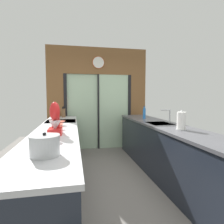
{
  "coord_description": "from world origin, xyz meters",
  "views": [
    {
      "loc": [
        -0.65,
        -2.61,
        1.4
      ],
      "look_at": [
        0.03,
        0.7,
        1.13
      ],
      "focal_mm": 30.05,
      "sensor_mm": 36.0,
      "label": 1
    }
  ],
  "objects_px": {
    "mixing_bowl_mid": "(58,127)",
    "paper_towel_roll": "(181,121)",
    "knife_block": "(64,113)",
    "stand_mixer": "(55,122)",
    "mixing_bowl_far": "(60,123)",
    "soap_bottle": "(144,113)",
    "oven_range": "(61,144)",
    "mixing_bowl_near": "(52,138)",
    "stock_pot": "(45,146)"
  },
  "relations": [
    {
      "from": "oven_range",
      "to": "stock_pot",
      "type": "xyz_separation_m",
      "value": [
        0.02,
        -2.28,
        0.55
      ]
    },
    {
      "from": "stock_pot",
      "to": "mixing_bowl_mid",
      "type": "bearing_deg",
      "value": 90.0
    },
    {
      "from": "mixing_bowl_near",
      "to": "oven_range",
      "type": "bearing_deg",
      "value": 90.59
    },
    {
      "from": "mixing_bowl_far",
      "to": "knife_block",
      "type": "height_order",
      "value": "knife_block"
    },
    {
      "from": "mixing_bowl_near",
      "to": "stand_mixer",
      "type": "distance_m",
      "value": 0.43
    },
    {
      "from": "stand_mixer",
      "to": "paper_towel_roll",
      "type": "distance_m",
      "value": 1.78
    },
    {
      "from": "oven_range",
      "to": "soap_bottle",
      "type": "height_order",
      "value": "soap_bottle"
    },
    {
      "from": "mixing_bowl_mid",
      "to": "stock_pot",
      "type": "bearing_deg",
      "value": -90.0
    },
    {
      "from": "oven_range",
      "to": "mixing_bowl_far",
      "type": "distance_m",
      "value": 0.81
    },
    {
      "from": "stand_mixer",
      "to": "stock_pot",
      "type": "relative_size",
      "value": 1.72
    },
    {
      "from": "knife_block",
      "to": "stand_mixer",
      "type": "bearing_deg",
      "value": -90.0
    },
    {
      "from": "soap_bottle",
      "to": "paper_towel_roll",
      "type": "relative_size",
      "value": 0.97
    },
    {
      "from": "stock_pot",
      "to": "mixing_bowl_far",
      "type": "bearing_deg",
      "value": 90.0
    },
    {
      "from": "mixing_bowl_near",
      "to": "mixing_bowl_far",
      "type": "relative_size",
      "value": 0.86
    },
    {
      "from": "oven_range",
      "to": "mixing_bowl_far",
      "type": "relative_size",
      "value": 4.75
    },
    {
      "from": "oven_range",
      "to": "stand_mixer",
      "type": "xyz_separation_m",
      "value": [
        0.02,
        -1.37,
        0.63
      ]
    },
    {
      "from": "knife_block",
      "to": "stand_mixer",
      "type": "height_order",
      "value": "stand_mixer"
    },
    {
      "from": "mixing_bowl_near",
      "to": "mixing_bowl_mid",
      "type": "height_order",
      "value": "mixing_bowl_near"
    },
    {
      "from": "mixing_bowl_near",
      "to": "stock_pot",
      "type": "distance_m",
      "value": 0.49
    },
    {
      "from": "mixing_bowl_far",
      "to": "paper_towel_roll",
      "type": "relative_size",
      "value": 0.66
    },
    {
      "from": "mixing_bowl_near",
      "to": "soap_bottle",
      "type": "relative_size",
      "value": 0.59
    },
    {
      "from": "paper_towel_roll",
      "to": "soap_bottle",
      "type": "bearing_deg",
      "value": 90.0
    },
    {
      "from": "mixing_bowl_mid",
      "to": "soap_bottle",
      "type": "relative_size",
      "value": 0.6
    },
    {
      "from": "mixing_bowl_mid",
      "to": "mixing_bowl_far",
      "type": "distance_m",
      "value": 0.37
    },
    {
      "from": "mixing_bowl_far",
      "to": "stand_mixer",
      "type": "relative_size",
      "value": 0.46
    },
    {
      "from": "mixing_bowl_mid",
      "to": "paper_towel_roll",
      "type": "bearing_deg",
      "value": -12.61
    },
    {
      "from": "mixing_bowl_near",
      "to": "stock_pot",
      "type": "xyz_separation_m",
      "value": [
        0.0,
        -0.49,
        0.04
      ]
    },
    {
      "from": "stock_pot",
      "to": "mixing_bowl_near",
      "type": "bearing_deg",
      "value": 90.0
    },
    {
      "from": "stock_pot",
      "to": "soap_bottle",
      "type": "height_order",
      "value": "soap_bottle"
    },
    {
      "from": "knife_block",
      "to": "mixing_bowl_near",
      "type": "bearing_deg",
      "value": -90.0
    },
    {
      "from": "stock_pot",
      "to": "paper_towel_roll",
      "type": "height_order",
      "value": "paper_towel_roll"
    },
    {
      "from": "knife_block",
      "to": "soap_bottle",
      "type": "xyz_separation_m",
      "value": [
        1.78,
        -0.68,
        0.02
      ]
    },
    {
      "from": "knife_block",
      "to": "paper_towel_roll",
      "type": "relative_size",
      "value": 0.9
    },
    {
      "from": "knife_block",
      "to": "paper_towel_roll",
      "type": "distance_m",
      "value": 2.79
    },
    {
      "from": "oven_range",
      "to": "mixing_bowl_near",
      "type": "distance_m",
      "value": 1.86
    },
    {
      "from": "mixing_bowl_far",
      "to": "soap_bottle",
      "type": "bearing_deg",
      "value": 21.49
    },
    {
      "from": "oven_range",
      "to": "stand_mixer",
      "type": "bearing_deg",
      "value": -89.23
    },
    {
      "from": "mixing_bowl_near",
      "to": "paper_towel_roll",
      "type": "relative_size",
      "value": 0.57
    },
    {
      "from": "mixing_bowl_near",
      "to": "paper_towel_roll",
      "type": "xyz_separation_m",
      "value": [
        1.78,
        0.39,
        0.08
      ]
    },
    {
      "from": "mixing_bowl_far",
      "to": "mixing_bowl_near",
      "type": "bearing_deg",
      "value": -90.0
    },
    {
      "from": "mixing_bowl_far",
      "to": "stock_pot",
      "type": "distance_m",
      "value": 1.65
    },
    {
      "from": "soap_bottle",
      "to": "stand_mixer",
      "type": "bearing_deg",
      "value": -141.09
    },
    {
      "from": "stand_mixer",
      "to": "paper_towel_roll",
      "type": "height_order",
      "value": "stand_mixer"
    },
    {
      "from": "mixing_bowl_far",
      "to": "oven_range",
      "type": "bearing_deg",
      "value": 91.67
    },
    {
      "from": "mixing_bowl_mid",
      "to": "stand_mixer",
      "type": "xyz_separation_m",
      "value": [
        0.0,
        -0.37,
        0.12
      ]
    },
    {
      "from": "mixing_bowl_near",
      "to": "stand_mixer",
      "type": "height_order",
      "value": "stand_mixer"
    },
    {
      "from": "oven_range",
      "to": "soap_bottle",
      "type": "relative_size",
      "value": 3.24
    },
    {
      "from": "mixing_bowl_near",
      "to": "stock_pot",
      "type": "height_order",
      "value": "stock_pot"
    },
    {
      "from": "soap_bottle",
      "to": "mixing_bowl_far",
      "type": "bearing_deg",
      "value": -158.51
    },
    {
      "from": "mixing_bowl_far",
      "to": "knife_block",
      "type": "xyz_separation_m",
      "value": [
        0.0,
        1.38,
        0.06
      ]
    }
  ]
}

